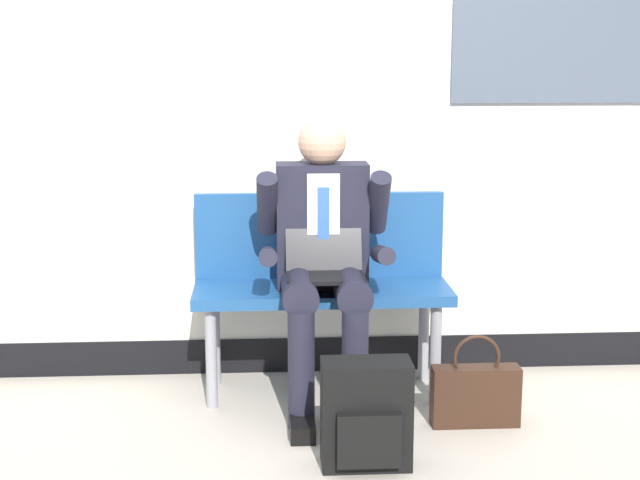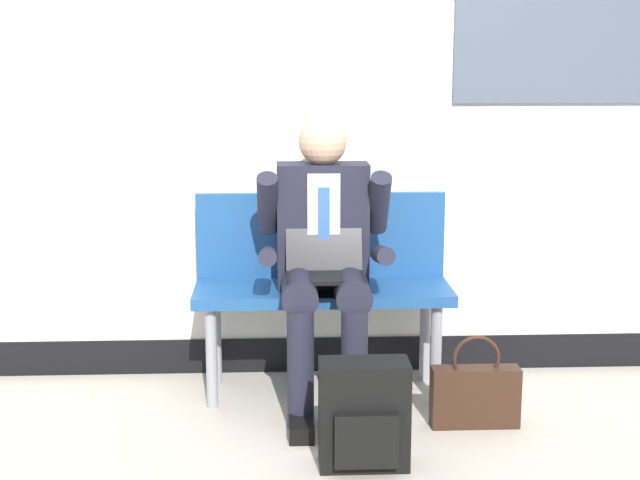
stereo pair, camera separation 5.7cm
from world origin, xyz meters
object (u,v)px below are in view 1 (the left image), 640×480
at_px(bench_with_person, 321,274).
at_px(backpack, 366,416).
at_px(person_seated, 324,255).
at_px(handbag, 475,394).

bearing_deg(bench_with_person, backpack, -82.23).
distance_m(person_seated, handbag, 0.86).
distance_m(bench_with_person, handbag, 0.88).
bearing_deg(backpack, person_seated, 100.06).
height_order(person_seated, handbag, person_seated).
distance_m(bench_with_person, person_seated, 0.24).
height_order(bench_with_person, handbag, bench_with_person).
bearing_deg(handbag, bench_with_person, 141.55).
bearing_deg(bench_with_person, handbag, -38.45).
xyz_separation_m(bench_with_person, handbag, (0.61, -0.49, -0.40)).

